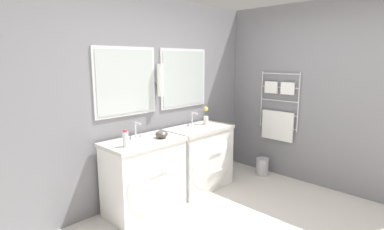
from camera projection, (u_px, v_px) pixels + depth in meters
The scene contains 10 objects.
wall_back at pixel (152, 98), 3.93m from camera, with size 5.18×0.16×2.60m.
wall_right at pixel (290, 94), 4.50m from camera, with size 0.13×3.71×2.60m.
vanity_left at pixel (146, 176), 3.54m from camera, with size 0.93×0.61×0.88m.
vanity_right at pixel (201, 157), 4.21m from camera, with size 0.93×0.61×0.88m.
faucet_left at pixel (136, 130), 3.55m from camera, with size 0.17×0.12×0.20m.
faucet_right at pixel (193, 119), 4.23m from camera, with size 0.17×0.12×0.20m.
toiletry_bottle at pixel (125, 139), 3.20m from camera, with size 0.06×0.06×0.19m.
amenity_bowl at pixel (162, 134), 3.57m from camera, with size 0.15×0.15×0.09m.
flower_vase at pixel (206, 117), 4.32m from camera, with size 0.07×0.07×0.26m.
waste_bin at pixel (262, 166), 4.74m from camera, with size 0.20×0.20×0.27m.
Camera 1 is at (-2.42, -1.27, 1.80)m, focal length 28.00 mm.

